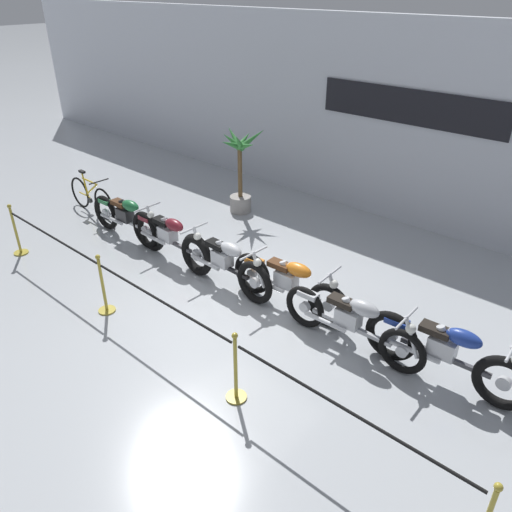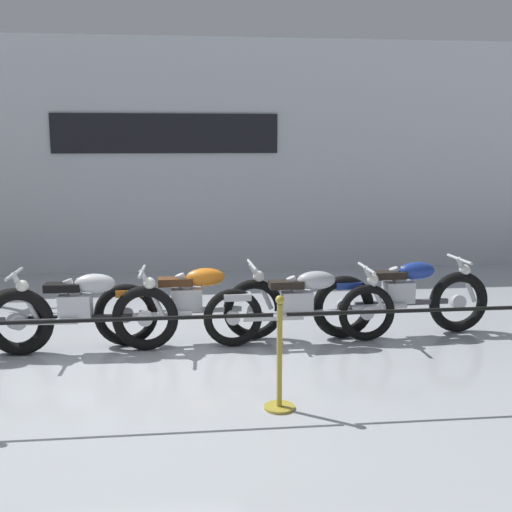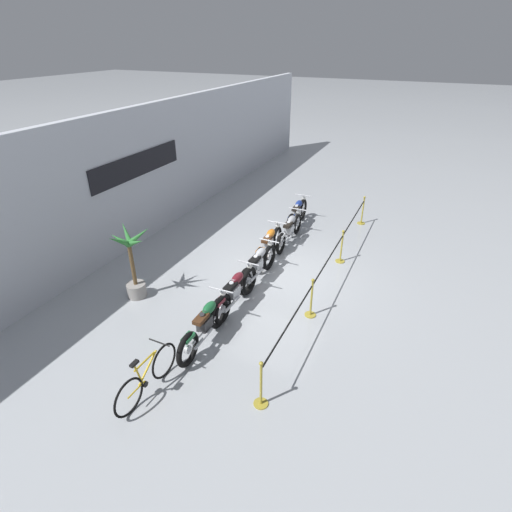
{
  "view_description": "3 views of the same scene",
  "coord_description": "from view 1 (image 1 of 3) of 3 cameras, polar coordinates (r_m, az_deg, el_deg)",
  "views": [
    {
      "loc": [
        4.8,
        -4.76,
        4.78
      ],
      "look_at": [
        -0.17,
        0.85,
        0.61
      ],
      "focal_mm": 35.0,
      "sensor_mm": 36.0,
      "label": 1
    },
    {
      "loc": [
        0.62,
        -6.77,
        2.39
      ],
      "look_at": [
        1.5,
        1.12,
        0.96
      ],
      "focal_mm": 45.0,
      "sensor_mm": 36.0,
      "label": 2
    },
    {
      "loc": [
        -9.22,
        -3.43,
        6.02
      ],
      "look_at": [
        -0.21,
        0.71,
        0.54
      ],
      "focal_mm": 28.0,
      "sensor_mm": 36.0,
      "label": 3
    }
  ],
  "objects": [
    {
      "name": "ground_plane",
      "position": [
        8.28,
        -3.02,
        -6.21
      ],
      "size": [
        120.0,
        120.0,
        0.0
      ],
      "primitive_type": "plane",
      "color": "#B2B7BC"
    },
    {
      "name": "back_wall",
      "position": [
        11.31,
        15.7,
        14.35
      ],
      "size": [
        28.0,
        0.29,
        4.2
      ],
      "color": "silver",
      "rests_on": "ground"
    },
    {
      "name": "motorcycle_green_0",
      "position": [
        10.62,
        -14.52,
        4.2
      ],
      "size": [
        2.28,
        0.62,
        0.96
      ],
      "color": "black",
      "rests_on": "ground"
    },
    {
      "name": "motorcycle_maroon_1",
      "position": [
        9.61,
        -9.83,
        2.01
      ],
      "size": [
        2.32,
        0.62,
        0.97
      ],
      "color": "black",
      "rests_on": "ground"
    },
    {
      "name": "motorcycle_silver_2",
      "position": [
        8.66,
        -3.63,
        -0.77
      ],
      "size": [
        2.23,
        0.62,
        0.96
      ],
      "color": "black",
      "rests_on": "ground"
    },
    {
      "name": "motorcycle_orange_3",
      "position": [
        8.08,
        3.79,
        -3.17
      ],
      "size": [
        2.27,
        0.62,
        0.95
      ],
      "color": "black",
      "rests_on": "ground"
    },
    {
      "name": "motorcycle_silver_4",
      "position": [
        7.37,
        10.88,
        -7.37
      ],
      "size": [
        2.32,
        0.62,
        0.93
      ],
      "color": "black",
      "rests_on": "ground"
    },
    {
      "name": "motorcycle_blue_5",
      "position": [
        7.13,
        20.85,
        -10.35
      ],
      "size": [
        2.29,
        0.62,
        0.97
      ],
      "color": "black",
      "rests_on": "ground"
    },
    {
      "name": "bicycle",
      "position": [
        12.15,
        -18.3,
        6.42
      ],
      "size": [
        1.76,
        0.48,
        0.97
      ],
      "color": "black",
      "rests_on": "ground"
    },
    {
      "name": "potted_palm_left_of_row",
      "position": [
        11.41,
        -1.81,
        9.65
      ],
      "size": [
        1.09,
        1.02,
        2.02
      ],
      "color": "gray",
      "rests_on": "ground"
    },
    {
      "name": "stanchion_far_left",
      "position": [
        8.11,
        -16.71,
        -2.3
      ],
      "size": [
        9.09,
        0.28,
        1.05
      ],
      "color": "gold",
      "rests_on": "ground"
    },
    {
      "name": "stanchion_mid_left",
      "position": [
        8.42,
        -16.98,
        -4.02
      ],
      "size": [
        0.28,
        0.28,
        1.05
      ],
      "color": "gold",
      "rests_on": "ground"
    },
    {
      "name": "stanchion_mid_right",
      "position": [
        6.52,
        -2.32,
        -13.63
      ],
      "size": [
        0.28,
        0.28,
        1.05
      ],
      "color": "gold",
      "rests_on": "ground"
    }
  ]
}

